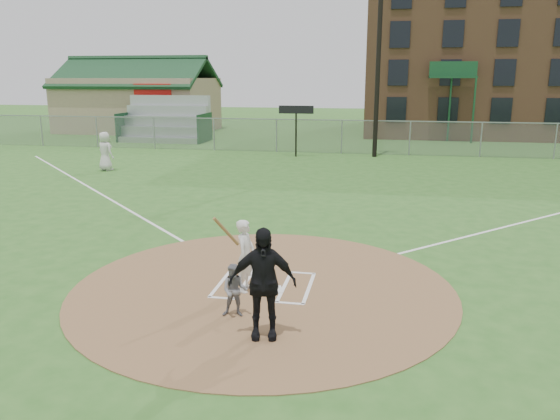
% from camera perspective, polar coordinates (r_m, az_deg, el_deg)
% --- Properties ---
extents(ground, '(140.00, 140.00, 0.00)m').
position_cam_1_polar(ground, '(12.18, -1.77, -8.17)').
color(ground, '#2E6121').
rests_on(ground, ground).
extents(dirt_circle, '(8.40, 8.40, 0.02)m').
position_cam_1_polar(dirt_circle, '(12.18, -1.77, -8.13)').
color(dirt_circle, olive).
rests_on(dirt_circle, ground).
extents(home_plate, '(0.51, 0.51, 0.03)m').
position_cam_1_polar(home_plate, '(12.01, -0.78, -8.33)').
color(home_plate, white).
rests_on(home_plate, dirt_circle).
extents(foul_line_third, '(17.04, 17.04, 0.01)m').
position_cam_1_polar(foul_line_third, '(23.52, -18.72, 1.91)').
color(foul_line_third, white).
rests_on(foul_line_third, ground).
extents(catcher, '(0.56, 0.46, 1.05)m').
position_cam_1_polar(catcher, '(10.65, -4.75, -8.37)').
color(catcher, slate).
rests_on(catcher, dirt_circle).
extents(umpire, '(1.26, 0.69, 2.03)m').
position_cam_1_polar(umpire, '(9.65, -1.83, -7.63)').
color(umpire, black).
rests_on(umpire, dirt_circle).
extents(ondeck_player, '(1.10, 0.96, 1.91)m').
position_cam_1_polar(ondeck_player, '(28.38, -17.80, 5.86)').
color(ondeck_player, silver).
rests_on(ondeck_player, ground).
extents(batters_boxes, '(2.08, 1.88, 0.01)m').
position_cam_1_polar(batters_boxes, '(12.31, -1.61, -7.81)').
color(batters_boxes, white).
rests_on(batters_boxes, dirt_circle).
extents(batter_at_plate, '(0.76, 0.94, 1.78)m').
position_cam_1_polar(batter_at_plate, '(11.76, -3.64, -4.75)').
color(batter_at_plate, silver).
rests_on(batter_at_plate, dirt_circle).
extents(outfield_fence, '(56.08, 0.08, 2.03)m').
position_cam_1_polar(outfield_fence, '(33.30, 6.46, 7.62)').
color(outfield_fence, slate).
rests_on(outfield_fence, ground).
extents(bleachers, '(6.08, 3.20, 3.20)m').
position_cam_1_polar(bleachers, '(40.42, -11.98, 9.31)').
color(bleachers, '#B7BABF').
rests_on(bleachers, ground).
extents(clubhouse, '(12.20, 8.71, 6.23)m').
position_cam_1_polar(clubhouse, '(48.59, -14.47, 10.83)').
color(clubhouse, tan).
rests_on(clubhouse, ground).
extents(brick_warehouse, '(30.00, 17.17, 15.00)m').
position_cam_1_polar(brick_warehouse, '(50.91, 27.19, 15.67)').
color(brick_warehouse, brown).
rests_on(brick_warehouse, ground).
extents(light_pole, '(1.20, 0.30, 12.22)m').
position_cam_1_polar(light_pole, '(32.09, 10.33, 17.27)').
color(light_pole, black).
rests_on(light_pole, ground).
extents(scoreboard_sign, '(2.00, 0.10, 2.93)m').
position_cam_1_polar(scoreboard_sign, '(31.69, 1.69, 9.88)').
color(scoreboard_sign, black).
rests_on(scoreboard_sign, ground).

